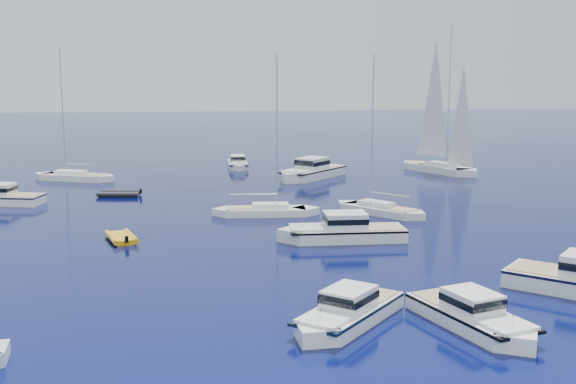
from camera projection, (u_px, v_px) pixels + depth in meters
name	position (u px, v px, depth m)	size (l,w,h in m)	color
ground	(443.00, 330.00, 33.70)	(400.00, 400.00, 0.00)	navy
motor_cruiser_near	(473.00, 328.00, 33.97)	(2.61, 8.53, 2.24)	white
motor_cruiser_left	(347.00, 323.00, 34.53)	(2.60, 8.51, 2.23)	white
motor_cruiser_centre	(342.00, 240.00, 51.75)	(3.08, 10.07, 2.64)	silver
motor_cruiser_distant	(311.00, 178.00, 82.56)	(3.55, 11.59, 3.04)	silver
motor_cruiser_horizon	(238.00, 168.00, 91.53)	(2.42, 7.90, 2.07)	silver
sailboat_mid_r	(380.00, 214.00, 61.56)	(2.51, 9.66, 14.20)	silver
sailboat_centre	(266.00, 215.00, 60.92)	(2.52, 9.70, 14.25)	white
sailboat_sails_r	(439.00, 172.00, 87.60)	(3.27, 12.57, 18.48)	white
sailboat_far_l	(74.00, 180.00, 80.91)	(2.77, 10.65, 15.66)	white
tender_yellow	(121.00, 240.00, 51.69)	(2.16, 4.01, 0.95)	#E9A70D
tender_grey_near	(539.00, 286.00, 40.69)	(1.90, 3.43, 0.95)	black
tender_grey_far	(119.00, 196.00, 70.34)	(2.31, 4.33, 0.95)	black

